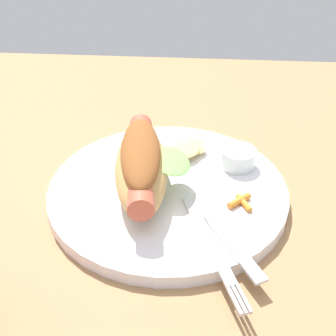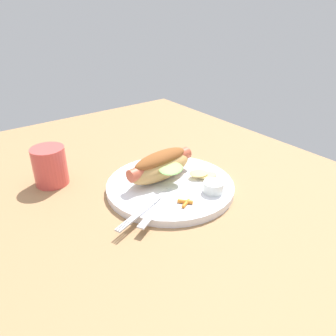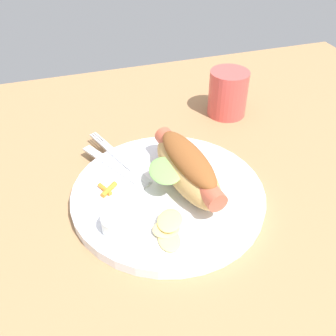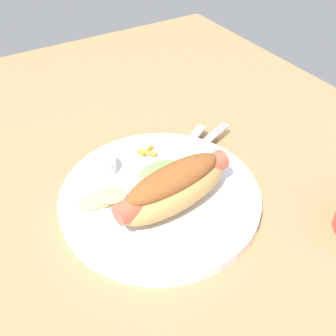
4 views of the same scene
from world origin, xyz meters
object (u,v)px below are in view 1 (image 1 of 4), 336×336
Objects in this scene: plate at (168,192)px; sauce_ramekin at (238,158)px; knife at (223,234)px; hot_dog at (141,164)px; chips_pile at (191,148)px; carrot_garnish at (241,202)px; fork at (211,246)px.

sauce_ramekin reaches higher than plate.
knife is (1.98, 12.87, -0.97)cm from sauce_ramekin.
plate is 1.61× the size of hot_dog.
sauce_ramekin is 13.05cm from knife.
chips_pile is at bearing -107.29° from plate.
plate is at bearing -17.00° from carrot_garnish.
plate is 10.93cm from fork.
sauce_ramekin is at bearing 147.28° from fork.
hot_dog is 1.08× the size of fork.
knife is 5.63cm from carrot_garnish.
sauce_ramekin is 1.46× the size of carrot_garnish.
carrot_garnish is (-0.06, 7.62, -0.78)cm from sauce_ramekin.
carrot_garnish is at bearing 72.12° from hot_dog.
hot_dog is 12.34cm from knife.
fork is 7.78cm from carrot_garnish.
sauce_ramekin is at bearing 108.73° from hot_dog.
hot_dog reaches higher than carrot_garnish.
hot_dog is 5.86× the size of carrot_garnish.
fork reaches higher than plate.
hot_dog is at bearing -10.98° from carrot_garnish.
sauce_ramekin is (-11.30, -5.42, -2.21)cm from hot_dog.
fork and knife have the same top height.
knife is at bearing 68.69° from carrot_garnish.
knife is at bearing 81.25° from sauce_ramekin.
fork is at bearing -63.43° from knife.
hot_dog is at bearing -157.36° from knife.
fork is at bearing 98.95° from chips_pile.
carrot_garnish is (-11.36, 2.20, -2.99)cm from hot_dog.
knife is 2.00× the size of chips_pile.
chips_pile is (-5.35, -8.00, -2.68)cm from hot_dog.
plate is 8.14cm from chips_pile.
carrot_garnish is at bearing 120.50° from chips_pile.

